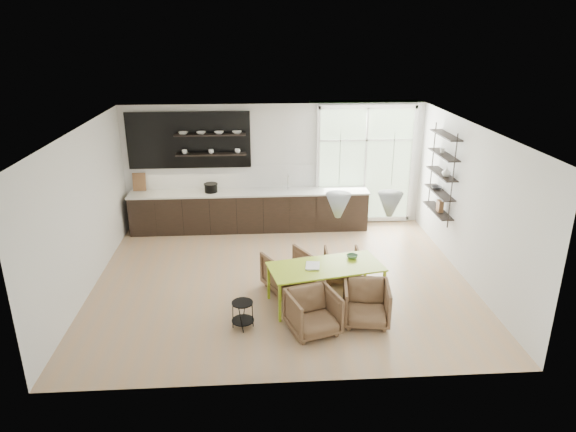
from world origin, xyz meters
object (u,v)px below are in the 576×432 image
Objects in this scene: armchair_back_left at (288,271)px; armchair_front_right at (366,304)px; armchair_front_left at (313,312)px; dining_table at (326,268)px; wire_stool at (243,311)px; armchair_back_right at (342,265)px.

armchair_back_left reaches higher than armchair_front_right.
dining_table is at bearing 52.59° from armchair_front_left.
armchair_front_right is at bearing 0.75° from wire_stool.
armchair_front_left reaches higher than armchair_back_right.
dining_table is 2.77× the size of armchair_front_right.
wire_stool is at bearing 42.24° from armchair_back_right.
armchair_front_right is at bearing 97.13° from armchair_back_right.
dining_table reaches higher than armchair_front_left.
wire_stool is at bearing -165.28° from dining_table.
wire_stool is (-0.80, -1.25, -0.06)m from armchair_back_left.
dining_table is 2.74× the size of armchair_front_left.
armchair_back_right is (0.44, 0.86, -0.35)m from dining_table.
armchair_back_right is (1.05, 0.31, -0.05)m from armchair_back_left.
armchair_back_right is 0.89× the size of armchair_front_right.
dining_table is 1.62m from wire_stool.
armchair_front_left is 1.01× the size of armchair_front_right.
wire_stool is at bearing -171.44° from armchair_front_right.
armchair_back_right is 2.42m from wire_stool.
dining_table is 0.88m from armchair_back_left.
armchair_front_left is (-0.75, -1.75, 0.04)m from armchair_back_right.
armchair_front_right is (0.89, 0.21, -0.00)m from armchair_front_left.
armchair_front_right reaches higher than wire_stool.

